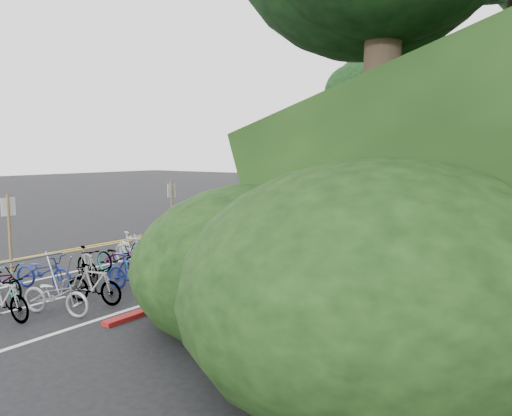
{
  "coord_description": "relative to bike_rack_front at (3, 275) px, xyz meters",
  "views": [
    {
      "loc": [
        14.0,
        -8.22,
        3.59
      ],
      "look_at": [
        2.18,
        8.2,
        1.3
      ],
      "focal_mm": 35.0,
      "sensor_mm": 36.0,
      "label": 1
    }
  ],
  "objects": [
    {
      "name": "ground",
      "position": [
        -2.95,
        2.63,
        -0.81
      ],
      "size": [
        120.0,
        120.0,
        0.0
      ],
      "primitive_type": "plane",
      "color": "black",
      "rests_on": "ground"
    },
    {
      "name": "road_markings",
      "position": [
        -2.31,
        12.72,
        -0.81
      ],
      "size": [
        7.47,
        80.0,
        0.01
      ],
      "color": "gold",
      "rests_on": "ground"
    },
    {
      "name": "red_curb",
      "position": [
        2.75,
        14.63,
        -0.76
      ],
      "size": [
        0.25,
        28.0,
        0.1
      ],
      "primitive_type": "cube",
      "color": "maroon",
      "rests_on": "ground"
    },
    {
      "name": "bike_rack_front",
      "position": [
        0.0,
        0.0,
        0.0
      ],
      "size": [
        1.11,
        2.96,
        1.11
      ],
      "color": "gray",
      "rests_on": "ground"
    },
    {
      "name": "bike_racks_rest",
      "position": [
        0.05,
        15.63,
        0.04
      ],
      "size": [
        1.14,
        23.0,
        1.17
      ],
      "color": "gray",
      "rests_on": "ground"
    },
    {
      "name": "signpost_near",
      "position": [
        -2.39,
        1.45,
        0.58
      ],
      "size": [
        0.08,
        0.4,
        2.44
      ],
      "color": "brown",
      "rests_on": "ground"
    },
    {
      "name": "signposts_rest",
      "position": [
        -2.35,
        16.63,
        0.62
      ],
      "size": [
        0.08,
        18.4,
        2.5
      ],
      "color": "brown",
      "rests_on": "ground"
    },
    {
      "name": "bike_front",
      "position": [
        -1.69,
        5.09,
        -0.33
      ],
      "size": [
        0.75,
        1.66,
        0.96
      ],
      "primitive_type": "imported",
      "rotation": [
        0.0,
        0.0,
        1.38
      ],
      "color": "beige",
      "rests_on": "ground"
    },
    {
      "name": "bike_valet",
      "position": [
        0.06,
        4.67,
        -0.33
      ],
      "size": [
        3.4,
        12.7,
        1.1
      ],
      "color": "beige",
      "rests_on": "ground"
    }
  ]
}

